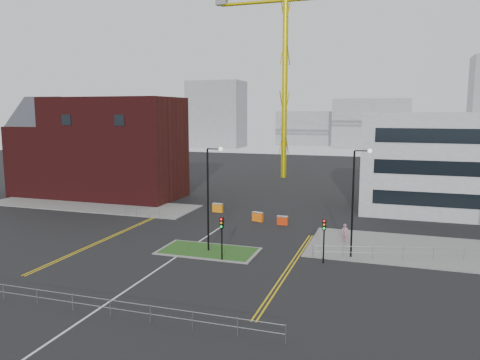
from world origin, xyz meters
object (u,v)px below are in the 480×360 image
object	(u,v)px
streetlamp_island	(210,191)
pedestrian	(345,233)
tower_crane	(319,34)
traffic_light_island	(222,230)

from	to	relation	value
streetlamp_island	pedestrian	xyz separation A→B (m)	(10.83, 6.58, -4.53)
tower_crane	pedestrian	distance (m)	48.05
streetlamp_island	traffic_light_island	distance (m)	3.92
tower_crane	pedestrian	xyz separation A→B (m)	(9.13, -40.39, -24.37)
tower_crane	streetlamp_island	world-z (taller)	tower_crane
streetlamp_island	traffic_light_island	xyz separation A→B (m)	(1.78, -2.02, -2.85)
traffic_light_island	pedestrian	size ratio (longest dim) A/B	2.06
pedestrian	streetlamp_island	bearing A→B (deg)	-163.18
pedestrian	tower_crane	bearing A→B (deg)	88.29
tower_crane	traffic_light_island	bearing A→B (deg)	-89.91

